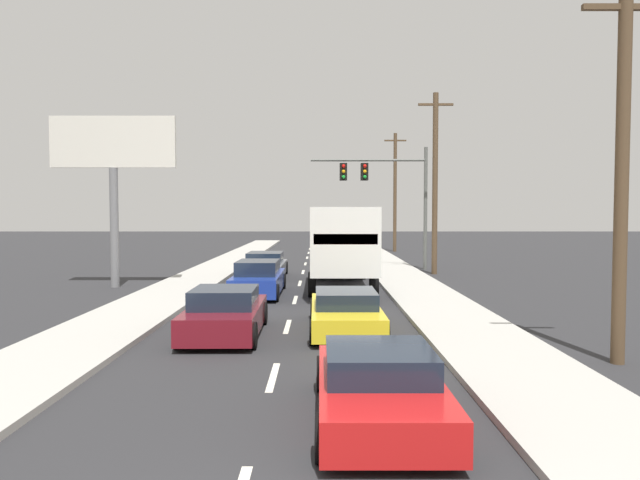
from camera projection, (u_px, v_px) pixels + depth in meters
ground_plane at (303, 276)px, 29.45m from camera, size 140.00×140.00×0.00m
sidewalk_right at (415, 287)px, 24.45m from camera, size 2.68×80.00×0.14m
sidewalk_left at (183, 287)px, 24.46m from camera, size 2.68×80.00×0.14m
lane_markings at (302, 277)px, 28.77m from camera, size 0.14×57.00×0.01m
car_gray at (266, 266)px, 28.62m from camera, size 2.02×4.51×1.25m
car_blue at (259, 279)px, 22.53m from camera, size 1.88×4.70×1.36m
car_maroon at (226, 314)px, 15.04m from camera, size 1.96×4.16×1.26m
box_truck at (342, 242)px, 24.18m from camera, size 2.64×9.19×3.39m
car_yellow at (346, 312)px, 15.66m from camera, size 1.95×4.60×1.12m
car_red at (379, 387)px, 8.87m from camera, size 1.93×4.03×1.14m
traffic_signal_mast at (379, 182)px, 32.44m from camera, size 6.54×0.69×6.87m
utility_pole_near at (623, 167)px, 12.08m from camera, size 1.80×0.28×8.03m
utility_pole_mid at (436, 181)px, 30.00m from camera, size 1.80×0.28×9.37m
utility_pole_far at (396, 191)px, 47.66m from camera, size 1.80×0.28×9.71m
roadside_billboard at (114, 161)px, 24.67m from camera, size 5.33×0.36×7.30m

